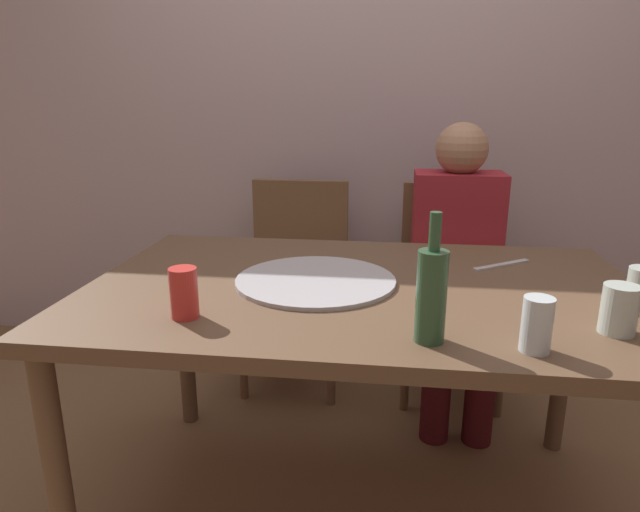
# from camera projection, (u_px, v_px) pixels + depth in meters

# --- Properties ---
(ground_plane) EXTENTS (8.00, 8.00, 0.00)m
(ground_plane) POSITION_uv_depth(u_px,v_px,m) (357.00, 509.00, 1.74)
(ground_plane) COLOR brown
(back_wall) EXTENTS (6.00, 0.10, 2.60)m
(back_wall) POSITION_uv_depth(u_px,v_px,m) (379.00, 89.00, 2.57)
(back_wall) COLOR #B29EA3
(back_wall) RESTS_ON ground_plane
(dining_table) EXTENTS (1.53, 0.96, 0.76)m
(dining_table) POSITION_uv_depth(u_px,v_px,m) (362.00, 310.00, 1.55)
(dining_table) COLOR brown
(dining_table) RESTS_ON ground_plane
(pizza_tray) EXTENTS (0.45, 0.45, 0.01)m
(pizza_tray) POSITION_uv_depth(u_px,v_px,m) (315.00, 281.00, 1.54)
(pizza_tray) COLOR #ADADB2
(pizza_tray) RESTS_ON dining_table
(wine_bottle) EXTENTS (0.07, 0.07, 0.28)m
(wine_bottle) POSITION_uv_depth(u_px,v_px,m) (431.00, 293.00, 1.14)
(wine_bottle) COLOR #2D5133
(wine_bottle) RESTS_ON dining_table
(tumbler_near) EXTENTS (0.08, 0.08, 0.11)m
(tumbler_near) POSITION_uv_depth(u_px,v_px,m) (619.00, 309.00, 1.20)
(tumbler_near) COLOR #B7C6BC
(tumbler_near) RESTS_ON dining_table
(wine_glass) EXTENTS (0.06, 0.06, 0.12)m
(wine_glass) POSITION_uv_depth(u_px,v_px,m) (537.00, 325.00, 1.11)
(wine_glass) COLOR silver
(wine_glass) RESTS_ON dining_table
(soda_can) EXTENTS (0.07, 0.07, 0.12)m
(soda_can) POSITION_uv_depth(u_px,v_px,m) (184.00, 293.00, 1.28)
(soda_can) COLOR red
(soda_can) RESTS_ON dining_table
(table_knife) EXTENTS (0.19, 0.14, 0.01)m
(table_knife) POSITION_uv_depth(u_px,v_px,m) (502.00, 265.00, 1.70)
(table_knife) COLOR #B7B7BC
(table_knife) RESTS_ON dining_table
(chair_left) EXTENTS (0.44, 0.44, 0.90)m
(chair_left) POSITION_uv_depth(u_px,v_px,m) (297.00, 269.00, 2.48)
(chair_left) COLOR brown
(chair_left) RESTS_ON ground_plane
(chair_right) EXTENTS (0.44, 0.44, 0.90)m
(chair_right) POSITION_uv_depth(u_px,v_px,m) (451.00, 275.00, 2.39)
(chair_right) COLOR brown
(chair_right) RESTS_ON ground_plane
(guest_in_sweater) EXTENTS (0.36, 0.56, 1.17)m
(guest_in_sweater) POSITION_uv_depth(u_px,v_px,m) (457.00, 257.00, 2.21)
(guest_in_sweater) COLOR maroon
(guest_in_sweater) RESTS_ON ground_plane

